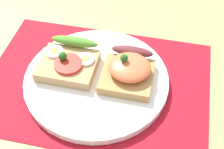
{
  "coord_description": "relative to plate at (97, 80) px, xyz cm",
  "views": [
    {
      "loc": [
        11.41,
        -37.9,
        46.51
      ],
      "look_at": [
        3.0,
        0.0,
        3.24
      ],
      "focal_mm": 50.99,
      "sensor_mm": 36.0,
      "label": 1
    }
  ],
  "objects": [
    {
      "name": "ground_plane",
      "position": [
        0.0,
        0.0,
        -2.62
      ],
      "size": [
        120.0,
        90.0,
        3.2
      ],
      "primitive_type": "cube",
      "color": "tan"
    },
    {
      "name": "sandwich_salmon",
      "position": [
        5.84,
        1.27,
        2.76
      ],
      "size": [
        9.41,
        10.66,
        5.73
      ],
      "color": "#AC8248",
      "rests_on": "plate"
    },
    {
      "name": "plate",
      "position": [
        0.0,
        0.0,
        0.0
      ],
      "size": [
        27.19,
        27.19,
        1.44
      ],
      "primitive_type": "cylinder",
      "color": "white",
      "rests_on": "placemat"
    },
    {
      "name": "sandwich_egg_tomato",
      "position": [
        -5.7,
        1.42,
        2.21
      ],
      "size": [
        10.65,
        10.37,
        4.27
      ],
      "color": "tan",
      "rests_on": "plate"
    },
    {
      "name": "placemat",
      "position": [
        0.0,
        0.0,
        -0.87
      ],
      "size": [
        42.37,
        30.49,
        0.3
      ],
      "primitive_type": "cube",
      "color": "#A2101D",
      "rests_on": "ground_plane"
    }
  ]
}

